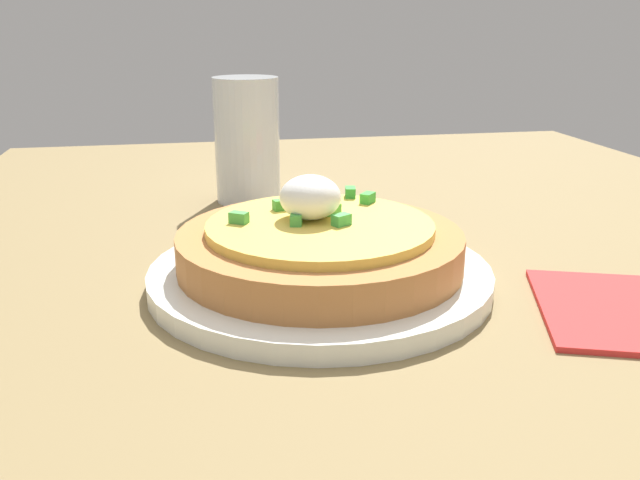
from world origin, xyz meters
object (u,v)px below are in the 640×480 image
(plate, at_px, (320,275))
(cup_near, at_px, (247,144))
(napkin, at_px, (639,312))
(pizza, at_px, (320,243))

(plate, xyz_separation_m, cup_near, (-0.25, -0.03, 0.05))
(napkin, bearing_deg, cup_near, -146.21)
(pizza, bearing_deg, plate, 20.36)
(pizza, height_order, napkin, pizza)
(pizza, height_order, cup_near, cup_near)
(cup_near, bearing_deg, napkin, 33.79)
(plate, xyz_separation_m, napkin, (0.09, 0.20, -0.01))
(pizza, distance_m, cup_near, 0.25)
(plate, distance_m, cup_near, 0.26)
(plate, distance_m, pizza, 0.02)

